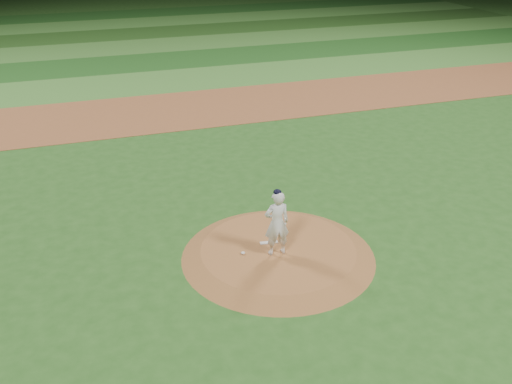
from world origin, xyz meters
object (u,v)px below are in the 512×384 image
object	(u,v)px
rosin_bag	(243,253)
pitchers_mound	(278,252)
pitching_rubber	(269,242)
pitcher_on_mound	(277,223)

from	to	relation	value
rosin_bag	pitchers_mound	bearing A→B (deg)	-2.38
pitchers_mound	pitching_rubber	world-z (taller)	pitching_rubber
pitchers_mound	rosin_bag	world-z (taller)	rosin_bag
pitching_rubber	rosin_bag	bearing A→B (deg)	-151.63
pitching_rubber	rosin_bag	xyz separation A→B (m)	(-0.89, -0.33, 0.02)
pitching_rubber	rosin_bag	world-z (taller)	rosin_bag
pitchers_mound	pitcher_on_mound	distance (m)	1.13
pitchers_mound	rosin_bag	distance (m)	1.05
pitcher_on_mound	rosin_bag	bearing A→B (deg)	163.86
pitchers_mound	pitcher_on_mound	xyz separation A→B (m)	(-0.14, -0.22, 1.10)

